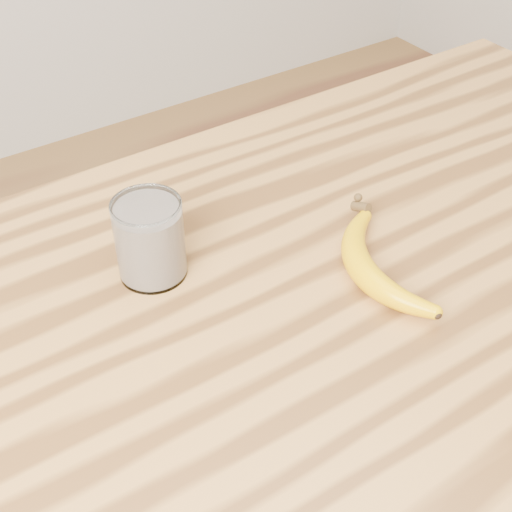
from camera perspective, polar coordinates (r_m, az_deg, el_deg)
table at (r=0.94m, az=9.51°, el=-7.29°), size 1.20×0.80×0.90m
smoothie_glass at (r=0.81m, az=-8.49°, el=1.28°), size 0.08×0.08×0.10m
banana at (r=0.82m, az=8.37°, el=-1.01°), size 0.17×0.28×0.03m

